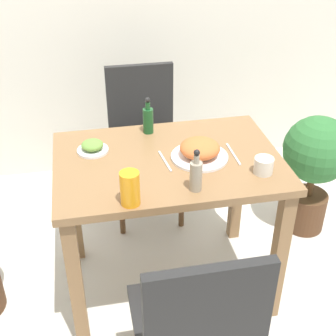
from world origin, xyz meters
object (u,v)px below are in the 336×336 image
Objects in this scene: potted_plant_right at (315,162)px; condiment_bottle at (148,119)px; juice_glass at (130,188)px; food_plate at (200,150)px; drink_cup at (264,166)px; sauce_bottle at (196,174)px; side_plate at (92,147)px; chair_far at (144,134)px; chair_near at (197,328)px.

condiment_bottle is at bearing -178.04° from potted_plant_right.
condiment_bottle is (0.16, 0.56, 0.00)m from juice_glass.
food_plate is 0.35× the size of potted_plant_right.
condiment_bottle is at bearing 132.58° from drink_cup.
sauce_bottle is (-0.08, -0.24, 0.03)m from food_plate.
juice_glass reaches higher than drink_cup.
juice_glass is at bearing -151.85° from potted_plant_right.
side_plate is at bearing 162.01° from food_plate.
chair_far is 4.94× the size of sauce_bottle.
drink_cup reaches higher than potted_plant_right.
food_plate is 1.83× the size of juice_glass.
drink_cup is at bearing 11.77° from sauce_bottle.
food_plate is 0.90m from potted_plant_right.
juice_glass is (0.12, -0.43, 0.05)m from side_plate.
potted_plant_right is at bearing 42.46° from drink_cup.
chair_near is at bearing -132.86° from potted_plant_right.
condiment_bottle is at bearing 123.01° from food_plate.
condiment_bottle is (0.28, 0.13, 0.05)m from side_plate.
chair_far reaches higher than drink_cup.
chair_far is at bearing 85.17° from condiment_bottle.
chair_far is at bearing 61.28° from side_plate.
chair_far is 1.24× the size of potted_plant_right.
chair_near is 1.04m from condiment_bottle.
juice_glass is 1.32m from potted_plant_right.
chair_near is 1.24× the size of potted_plant_right.
sauce_bottle reaches higher than potted_plant_right.
sauce_bottle is at bearing -78.33° from condiment_bottle.
juice_glass is (-0.20, -1.01, 0.32)m from chair_far.
drink_cup is (0.70, -0.32, 0.01)m from side_plate.
food_plate is at bearing -17.99° from side_plate.
food_plate is 0.25m from sauce_bottle.
chair_far reaches higher than potted_plant_right.
side_plate is at bearing 105.55° from juice_glass.
condiment_bottle is (-0.19, 0.29, 0.03)m from food_plate.
sauce_bottle is (0.07, -0.96, 0.32)m from chair_far.
chair_far is (0.03, 1.43, 0.00)m from chair_near.
sauce_bottle is 0.53m from condiment_bottle.
side_plate is 0.77m from drink_cup.
condiment_bottle is at bearing 74.12° from juice_glass.
side_plate is 0.45m from juice_glass.
drink_cup is at bearing -24.73° from side_plate.
side_plate is at bearing 155.27° from drink_cup.
chair_near is at bearing -127.86° from drink_cup.
condiment_bottle is (-0.04, -0.44, 0.32)m from chair_far.
chair_far is 3.57× the size of food_plate.
sauce_bottle is at bearing -108.27° from food_plate.
food_plate is at bearing 71.73° from sauce_bottle.
chair_near reaches higher than potted_plant_right.
chair_near is 0.56m from juice_glass.
chair_far is 0.71m from side_plate.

